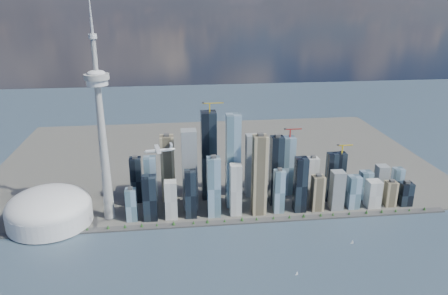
{
  "coord_description": "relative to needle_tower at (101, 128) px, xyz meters",
  "views": [
    {
      "loc": [
        -133.57,
        -687.37,
        526.88
      ],
      "look_at": [
        -19.28,
        260.0,
        193.22
      ],
      "focal_mm": 35.0,
      "sensor_mm": 36.0,
      "label": 1
    }
  ],
  "objects": [
    {
      "name": "sailboat_west",
      "position": [
        398.87,
        -282.93,
        -233.01
      ],
      "size": [
        6.3,
        3.31,
        8.81
      ],
      "rotation": [
        0.0,
        0.0,
        0.32
      ],
      "color": "silver",
      "rests_on": "ground"
    },
    {
      "name": "skyscraper_cluster",
      "position": [
        359.62,
        26.82,
        -152.47
      ],
      "size": [
        736.0,
        142.0,
        267.97
      ],
      "color": "black",
      "rests_on": "land"
    },
    {
      "name": "sailboat_east",
      "position": [
        554.64,
        -184.98,
        -232.54
      ],
      "size": [
        7.42,
        2.43,
        10.27
      ],
      "rotation": [
        0.0,
        0.0,
        -0.08
      ],
      "color": "silver",
      "rests_on": "ground"
    },
    {
      "name": "ground",
      "position": [
        300.0,
        -310.0,
        -235.84
      ],
      "size": [
        4000.0,
        4000.0,
        0.0
      ],
      "primitive_type": "plane",
      "color": "#2F3D52",
      "rests_on": "ground"
    },
    {
      "name": "airplane",
      "position": [
        135.21,
        -129.89,
        -14.5
      ],
      "size": [
        66.71,
        59.18,
        16.27
      ],
      "rotation": [
        0.0,
        0.0,
        0.14
      ],
      "color": "silver",
      "rests_on": "ground"
    },
    {
      "name": "needle_tower",
      "position": [
        0.0,
        0.0,
        0.0
      ],
      "size": [
        56.0,
        56.0,
        550.5
      ],
      "color": "gray",
      "rests_on": "land"
    },
    {
      "name": "land",
      "position": [
        300.0,
        390.0,
        -234.34
      ],
      "size": [
        1400.0,
        900.0,
        3.0
      ],
      "primitive_type": "cube",
      "color": "#4C4C47",
      "rests_on": "ground"
    },
    {
      "name": "seawall",
      "position": [
        300.0,
        -60.0,
        -233.84
      ],
      "size": [
        1100.0,
        22.0,
        4.0
      ],
      "primitive_type": "cube",
      "color": "#383838",
      "rests_on": "ground"
    },
    {
      "name": "dome_stadium",
      "position": [
        -140.0,
        -10.0,
        -196.4
      ],
      "size": [
        200.0,
        200.0,
        86.0
      ],
      "color": "white",
      "rests_on": "land"
    },
    {
      "name": "shoreline_trees",
      "position": [
        300.0,
        -60.0,
        -227.06
      ],
      "size": [
        960.53,
        7.2,
        8.8
      ],
      "color": "#3F2D1E",
      "rests_on": "seawall"
    }
  ]
}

